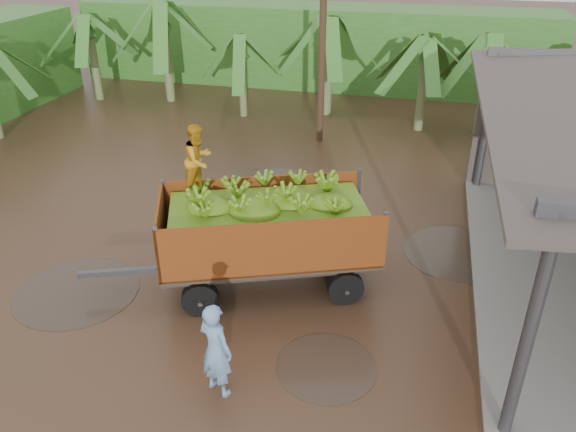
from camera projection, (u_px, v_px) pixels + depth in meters
The scene contains 6 objects.
ground at pixel (253, 264), 13.19m from camera, with size 100.00×100.00×0.00m, color black.
hedge_north at pixel (311, 45), 26.43m from camera, with size 22.00×3.00×3.60m, color #2D661E.
banana_trailer at pixel (267, 228), 11.90m from camera, with size 6.30×3.71×3.62m.
man_blue at pixel (216, 349), 9.28m from camera, with size 0.66×0.43×1.81m, color #6B94C3.
utility_pole at pixel (323, 22), 18.46m from camera, with size 1.20×0.24×8.16m.
banana_plants at pixel (167, 90), 19.54m from camera, with size 24.70×20.46×4.14m.
Camera 1 is at (3.48, -10.54, 7.25)m, focal length 35.00 mm.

